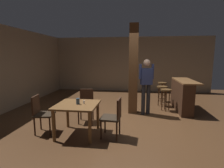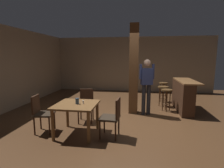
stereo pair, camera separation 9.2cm
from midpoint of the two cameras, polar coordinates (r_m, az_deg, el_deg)
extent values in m
plane|color=#4C301C|center=(5.03, 4.43, -12.06)|extent=(10.80, 10.80, 0.00)
cube|color=gray|center=(9.21, 6.00, 6.38)|extent=(8.00, 0.10, 2.80)
cube|color=brown|center=(5.55, 6.52, 4.74)|extent=(0.28, 0.28, 2.80)
cube|color=brown|center=(4.09, -11.99, -6.67)|extent=(0.93, 0.93, 0.04)
cylinder|color=brown|center=(4.46, -5.26, -10.14)|extent=(0.07, 0.07, 0.69)
cylinder|color=brown|center=(4.69, -14.85, -9.44)|extent=(0.07, 0.07, 0.69)
cylinder|color=brown|center=(3.74, -7.97, -14.01)|extent=(0.07, 0.07, 0.69)
cylinder|color=brown|center=(4.01, -19.19, -12.81)|extent=(0.07, 0.07, 0.69)
cube|color=#2D2319|center=(3.96, -1.15, -10.98)|extent=(0.46, 0.46, 0.04)
cube|color=#382114|center=(3.85, 1.64, -8.04)|extent=(0.07, 0.38, 0.45)
cylinder|color=#382114|center=(3.93, -4.33, -14.70)|extent=(0.04, 0.04, 0.43)
cylinder|color=#382114|center=(4.24, -2.93, -12.87)|extent=(0.04, 0.04, 0.43)
cylinder|color=#382114|center=(3.85, 0.84, -15.19)|extent=(0.04, 0.04, 0.43)
cylinder|color=#382114|center=(4.17, 1.84, -13.26)|extent=(0.04, 0.04, 0.43)
cube|color=#2D2319|center=(4.49, -21.73, -9.20)|extent=(0.47, 0.47, 0.04)
cube|color=#382114|center=(4.50, -24.19, -6.33)|extent=(0.09, 0.38, 0.45)
cylinder|color=#382114|center=(4.66, -18.74, -11.30)|extent=(0.04, 0.04, 0.43)
cylinder|color=#382114|center=(4.35, -20.21, -12.85)|extent=(0.04, 0.04, 0.43)
cylinder|color=#382114|center=(4.78, -22.80, -11.02)|extent=(0.04, 0.04, 0.43)
cylinder|color=#382114|center=(4.48, -24.52, -12.48)|extent=(0.04, 0.04, 0.43)
cube|color=#2D2319|center=(4.89, -9.09, -7.21)|extent=(0.47, 0.47, 0.04)
cube|color=#382114|center=(5.02, -8.80, -4.14)|extent=(0.38, 0.08, 0.45)
cylinder|color=#382114|center=(4.77, -7.25, -10.43)|extent=(0.04, 0.04, 0.43)
cylinder|color=#382114|center=(4.82, -11.44, -10.31)|extent=(0.04, 0.04, 0.43)
cylinder|color=#382114|center=(5.10, -6.74, -9.14)|extent=(0.04, 0.04, 0.43)
cylinder|color=#382114|center=(5.15, -10.66, -9.04)|extent=(0.04, 0.04, 0.43)
cylinder|color=#33475B|center=(4.06, -11.72, -5.53)|extent=(0.08, 0.08, 0.13)
cylinder|color=silver|center=(4.05, -9.75, -5.91)|extent=(0.03, 0.03, 0.08)
cube|color=navy|center=(5.44, 10.70, 2.44)|extent=(0.38, 0.28, 0.50)
sphere|color=tan|center=(5.41, 10.82, 6.81)|extent=(0.26, 0.26, 0.21)
cylinder|color=#232328|center=(5.59, 11.27, -4.95)|extent=(0.15, 0.15, 0.95)
cylinder|color=#232328|center=(5.55, 9.69, -5.03)|extent=(0.15, 0.15, 0.95)
cylinder|color=navy|center=(5.49, 12.68, 4.01)|extent=(0.10, 0.10, 0.46)
cylinder|color=navy|center=(5.37, 8.76, 4.02)|extent=(0.10, 0.10, 0.46)
cube|color=brown|center=(6.28, 22.46, 0.97)|extent=(0.56, 1.64, 0.04)
cube|color=#382114|center=(6.34, 21.31, -3.60)|extent=(0.36, 1.64, 0.98)
cylinder|color=#4C3319|center=(6.05, 16.82, -1.88)|extent=(0.35, 0.35, 0.05)
torus|color=#4C301C|center=(6.15, 16.62, -6.08)|extent=(0.25, 0.25, 0.02)
cylinder|color=#4C301C|center=(6.24, 16.49, -4.98)|extent=(0.03, 0.03, 0.68)
cylinder|color=#4C301C|center=(6.02, 16.84, -5.51)|extent=(0.03, 0.03, 0.68)
cylinder|color=#4C301C|center=(6.15, 17.73, -5.24)|extent=(0.03, 0.03, 0.68)
cylinder|color=#4C301C|center=(6.11, 15.59, -5.23)|extent=(0.03, 0.03, 0.68)
cylinder|color=#4C3319|center=(6.61, 15.71, -0.92)|extent=(0.38, 0.38, 0.05)
torus|color=#422816|center=(6.70, 15.55, -4.80)|extent=(0.26, 0.26, 0.02)
cylinder|color=#422816|center=(6.80, 15.44, -3.79)|extent=(0.03, 0.03, 0.68)
cylinder|color=#422816|center=(6.56, 15.73, -4.26)|extent=(0.03, 0.03, 0.68)
cylinder|color=#422816|center=(6.70, 16.62, -4.03)|extent=(0.03, 0.03, 0.68)
cylinder|color=#422816|center=(6.66, 14.54, -4.01)|extent=(0.03, 0.03, 0.68)
cylinder|color=#4C3319|center=(7.26, 15.75, 0.29)|extent=(0.34, 0.34, 0.05)
torus|color=brown|center=(7.35, 15.59, -3.48)|extent=(0.24, 0.24, 0.02)
cylinder|color=brown|center=(7.43, 15.51, -2.55)|extent=(0.03, 0.03, 0.73)
cylinder|color=brown|center=(7.22, 15.75, -2.89)|extent=(0.03, 0.03, 0.73)
cylinder|color=brown|center=(7.35, 16.47, -2.73)|extent=(0.03, 0.03, 0.73)
cylinder|color=brown|center=(7.31, 14.78, -2.70)|extent=(0.03, 0.03, 0.73)
camera|label=1|loc=(0.05, -90.53, -0.08)|focal=28.00mm
camera|label=2|loc=(0.05, 89.47, 0.08)|focal=28.00mm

